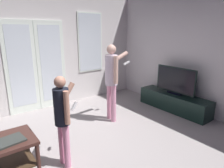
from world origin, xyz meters
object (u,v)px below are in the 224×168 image
object	(u,v)px
tv_stand	(174,102)
person_adult	(112,76)
laptop_closed	(9,141)
flat_screen_tv	(175,81)
person_child	(63,114)

from	to	relation	value
tv_stand	person_adult	bearing A→B (deg)	162.19
tv_stand	person_adult	size ratio (longest dim) A/B	1.10
tv_stand	laptop_closed	xyz separation A→B (m)	(-3.45, -0.13, 0.32)
flat_screen_tv	laptop_closed	world-z (taller)	flat_screen_tv
person_adult	tv_stand	bearing A→B (deg)	-17.81
tv_stand	flat_screen_tv	xyz separation A→B (m)	(-0.00, 0.00, 0.51)
person_child	laptop_closed	bearing A→B (deg)	166.48
tv_stand	flat_screen_tv	bearing A→B (deg)	114.32
tv_stand	person_child	distance (m)	2.89
flat_screen_tv	laptop_closed	size ratio (longest dim) A/B	3.00
flat_screen_tv	laptop_closed	distance (m)	3.45
flat_screen_tv	person_adult	world-z (taller)	person_adult
person_child	person_adult	bearing A→B (deg)	28.52
person_adult	person_child	distance (m)	1.58
person_adult	person_child	size ratio (longest dim) A/B	1.22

